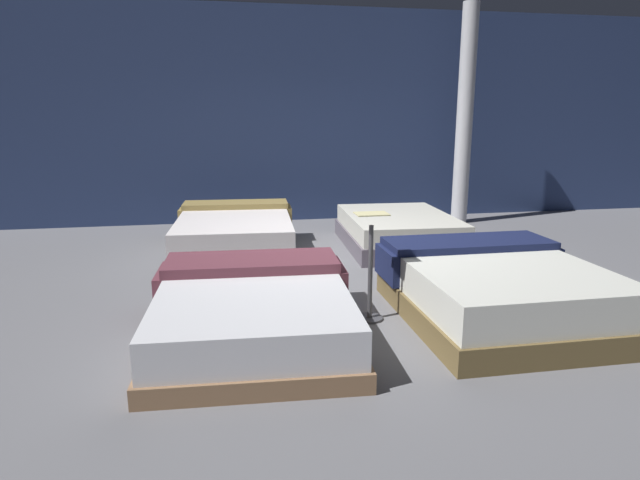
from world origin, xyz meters
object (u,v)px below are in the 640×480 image
at_px(bed_1, 497,290).
at_px(bed_3, 398,231).
at_px(bed_0, 253,311).
at_px(price_sign, 370,280).
at_px(support_pillar, 465,117).
at_px(bed_2, 235,235).

relative_size(bed_1, bed_3, 0.97).
bearing_deg(bed_0, bed_3, 54.95).
bearing_deg(bed_1, price_sign, 171.27).
bearing_deg(bed_1, support_pillar, 69.53).
height_order(bed_3, price_sign, price_sign).
distance_m(bed_1, price_sign, 1.14).
height_order(bed_2, bed_3, bed_2).
relative_size(bed_3, price_sign, 2.12).
height_order(bed_0, bed_1, bed_1).
xyz_separation_m(bed_0, support_pillar, (3.73, 4.25, 1.52)).
bearing_deg(support_pillar, bed_2, -158.97).
bearing_deg(bed_1, bed_2, 129.28).
xyz_separation_m(bed_0, bed_2, (-0.07, 2.78, 0.02)).
bearing_deg(support_pillar, bed_3, -136.81).
bearing_deg(price_sign, bed_2, 113.42).
height_order(bed_0, price_sign, price_sign).
bearing_deg(bed_1, bed_3, 90.25).
bearing_deg(bed_3, bed_0, -125.12).
height_order(bed_2, price_sign, price_sign).
relative_size(bed_0, bed_1, 1.03).
xyz_separation_m(bed_0, price_sign, (1.04, 0.23, 0.14)).
distance_m(bed_2, bed_3, 2.22).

